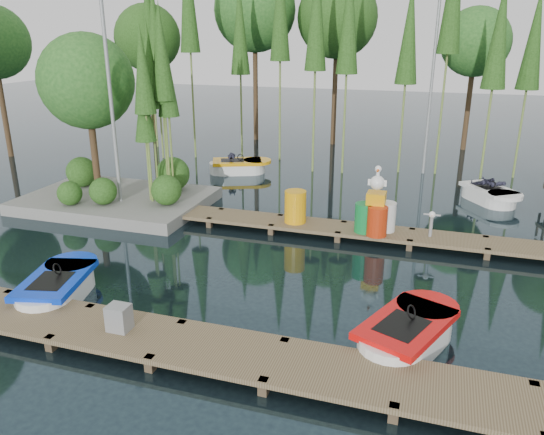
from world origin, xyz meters
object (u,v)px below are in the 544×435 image
(yellow_barrel, at_px, (295,207))
(boat_blue, at_px, (58,288))
(boat_red, at_px, (407,334))
(drum_cluster, at_px, (376,213))
(boat_yellow_far, at_px, (238,166))
(utility_cabinet, at_px, (119,318))
(island, at_px, (106,113))

(yellow_barrel, bearing_deg, boat_blue, -124.54)
(boat_blue, bearing_deg, yellow_barrel, 41.54)
(boat_red, xyz_separation_m, drum_cluster, (-1.30, 5.26, 0.61))
(boat_red, height_order, boat_yellow_far, boat_yellow_far)
(utility_cabinet, distance_m, drum_cluster, 7.95)
(boat_yellow_far, distance_m, yellow_barrel, 7.45)
(boat_yellow_far, bearing_deg, island, -119.10)
(drum_cluster, bearing_deg, boat_blue, -138.62)
(boat_red, bearing_deg, utility_cabinet, -140.72)
(island, bearing_deg, yellow_barrel, -6.54)
(island, relative_size, boat_yellow_far, 2.31)
(boat_blue, distance_m, drum_cluster, 8.60)
(island, bearing_deg, drum_cluster, -5.77)
(utility_cabinet, xyz_separation_m, yellow_barrel, (1.61, 7.00, 0.23))
(utility_cabinet, bearing_deg, drum_cluster, 59.50)
(boat_blue, xyz_separation_m, boat_yellow_far, (-0.22, 11.94, 0.02))
(island, relative_size, boat_blue, 2.35)
(utility_cabinet, xyz_separation_m, drum_cluster, (4.03, 6.85, 0.32))
(drum_cluster, bearing_deg, island, 174.23)
(island, relative_size, yellow_barrel, 6.89)
(island, xyz_separation_m, yellow_barrel, (6.90, -0.79, -2.39))
(boat_yellow_far, relative_size, yellow_barrel, 2.98)
(boat_yellow_far, distance_m, utility_cabinet, 13.37)
(boat_red, height_order, utility_cabinet, boat_red)
(utility_cabinet, bearing_deg, boat_yellow_far, 101.32)
(boat_red, xyz_separation_m, utility_cabinet, (-5.34, -1.59, 0.29))
(yellow_barrel, xyz_separation_m, drum_cluster, (2.43, -0.15, 0.09))
(yellow_barrel, bearing_deg, drum_cluster, -3.59)
(boat_blue, relative_size, yellow_barrel, 2.94)
(boat_red, relative_size, yellow_barrel, 3.06)
(boat_blue, relative_size, boat_yellow_far, 0.98)
(island, height_order, drum_cluster, island)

